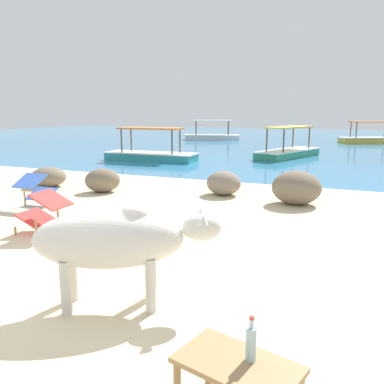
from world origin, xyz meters
TOP-DOWN VIEW (x-y plane):
  - sand_beach at (0.00, 0.00)m, footprint 18.00×14.00m
  - water_surface at (0.00, 22.00)m, footprint 60.00×36.00m
  - cow at (0.72, -0.29)m, footprint 1.83×1.17m
  - low_bench_table at (2.27, -1.31)m, footprint 0.85×0.62m
  - bottle at (2.33, -1.26)m, footprint 0.07×0.07m
  - deck_chair_near at (-3.10, 2.72)m, footprint 0.58×0.79m
  - deck_chair_far at (-1.67, 1.36)m, footprint 0.78×0.57m
  - shore_rock_large at (1.76, 4.95)m, footprint 1.09×0.99m
  - shore_rock_medium at (-2.72, 4.49)m, footprint 1.05×0.99m
  - shore_rock_small at (0.06, 5.28)m, footprint 1.07×1.03m
  - shore_rock_flat at (-4.42, 4.56)m, footprint 0.93×0.87m
  - boat_teal at (-4.63, 10.55)m, footprint 3.70×1.25m
  - boat_yellow at (3.60, 23.41)m, footprint 3.81×2.62m
  - boat_green at (0.21, 13.70)m, footprint 2.36×3.84m
  - boat_white at (-6.18, 22.23)m, footprint 3.85×2.33m

SIDE VIEW (x-z plane):
  - water_surface at x=0.00m, z-range -0.01..0.01m
  - sand_beach at x=0.00m, z-range 0.00..0.04m
  - boat_teal at x=-4.63m, z-range -0.35..0.94m
  - boat_yellow at x=3.60m, z-range -0.35..0.94m
  - boat_green at x=0.21m, z-range -0.35..0.94m
  - boat_white at x=-6.18m, z-range -0.35..0.94m
  - shore_rock_flat at x=-4.42m, z-range 0.04..0.55m
  - shore_rock_small at x=0.06m, z-range 0.04..0.60m
  - shore_rock_medium at x=-2.72m, z-range 0.04..0.61m
  - low_bench_table at x=2.27m, z-range 0.18..0.59m
  - shore_rock_large at x=1.76m, z-range 0.04..0.74m
  - deck_chair_near at x=-3.10m, z-range 0.08..0.77m
  - deck_chair_far at x=-1.67m, z-range 0.08..0.77m
  - bottle at x=2.33m, z-range 0.42..0.72m
  - cow at x=0.72m, z-range 0.21..1.26m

